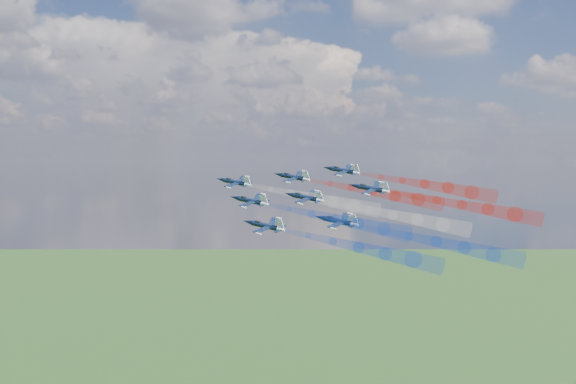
# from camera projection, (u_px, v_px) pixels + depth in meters

# --- Properties ---
(jet_lead) EXTENTS (14.73, 13.90, 7.67)m
(jet_lead) POSITION_uv_depth(u_px,v_px,m) (235.00, 182.00, 175.99)
(jet_lead) COLOR black
(trail_lead) EXTENTS (34.77, 20.21, 10.38)m
(trail_lead) POSITION_uv_depth(u_px,v_px,m) (311.00, 197.00, 164.79)
(trail_lead) COLOR silver
(jet_inner_left) EXTENTS (14.73, 13.90, 7.67)m
(jet_inner_left) POSITION_uv_depth(u_px,v_px,m) (251.00, 201.00, 162.19)
(jet_inner_left) COLOR black
(trail_inner_left) EXTENTS (34.77, 20.21, 10.38)m
(trail_inner_left) POSITION_uv_depth(u_px,v_px,m) (335.00, 219.00, 150.99)
(trail_inner_left) COLOR blue
(jet_inner_right) EXTENTS (14.73, 13.90, 7.67)m
(jet_inner_right) POSITION_uv_depth(u_px,v_px,m) (293.00, 177.00, 177.30)
(jet_inner_right) COLOR black
(trail_inner_right) EXTENTS (34.77, 20.21, 10.38)m
(trail_inner_right) POSITION_uv_depth(u_px,v_px,m) (373.00, 192.00, 166.11)
(trail_inner_right) COLOR red
(jet_outer_left) EXTENTS (14.73, 13.90, 7.67)m
(jet_outer_left) POSITION_uv_depth(u_px,v_px,m) (265.00, 226.00, 149.62)
(jet_outer_left) COLOR black
(trail_outer_left) EXTENTS (34.77, 20.21, 10.38)m
(trail_outer_left) POSITION_uv_depth(u_px,v_px,m) (358.00, 247.00, 138.42)
(trail_outer_left) COLOR blue
(jet_center_third) EXTENTS (14.73, 13.90, 7.67)m
(jet_center_third) POSITION_uv_depth(u_px,v_px,m) (305.00, 197.00, 164.07)
(jet_center_third) COLOR black
(trail_center_third) EXTENTS (34.77, 20.21, 10.38)m
(trail_center_third) POSITION_uv_depth(u_px,v_px,m) (393.00, 215.00, 152.87)
(trail_center_third) COLOR silver
(jet_outer_right) EXTENTS (14.73, 13.90, 7.67)m
(jet_outer_right) POSITION_uv_depth(u_px,v_px,m) (343.00, 170.00, 179.20)
(jet_outer_right) COLOR black
(trail_outer_right) EXTENTS (34.77, 20.21, 10.38)m
(trail_outer_right) POSITION_uv_depth(u_px,v_px,m) (425.00, 184.00, 168.01)
(trail_outer_right) COLOR red
(jet_rear_left) EXTENTS (14.73, 13.90, 7.67)m
(jet_rear_left) POSITION_uv_depth(u_px,v_px,m) (338.00, 221.00, 150.88)
(jet_rear_left) COLOR black
(trail_rear_left) EXTENTS (34.77, 20.21, 10.38)m
(trail_rear_left) POSITION_uv_depth(u_px,v_px,m) (436.00, 242.00, 139.68)
(trail_rear_left) COLOR blue
(jet_rear_right) EXTENTS (14.73, 13.90, 7.67)m
(jet_rear_right) POSITION_uv_depth(u_px,v_px,m) (371.00, 188.00, 165.30)
(jet_rear_right) COLOR black
(trail_rear_right) EXTENTS (34.77, 20.21, 10.38)m
(trail_rear_right) POSITION_uv_depth(u_px,v_px,m) (462.00, 205.00, 154.11)
(trail_rear_right) COLOR red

